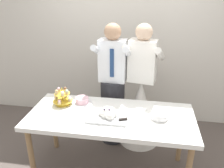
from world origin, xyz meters
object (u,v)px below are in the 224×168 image
dessert_table (111,121)px  person_bride (140,104)px  main_cake_tray (108,114)px  round_cake (82,101)px  person_groom (113,92)px  cupcake_stand (63,97)px  plate_stack (160,115)px

dessert_table → person_bride: size_ratio=1.08×
main_cake_tray → round_cake: 0.45m
main_cake_tray → round_cake: bearing=143.1°
main_cake_tray → round_cake: (-0.36, 0.27, -0.01)m
round_cake → person_bride: bearing=34.2°
main_cake_tray → dessert_table: bearing=75.9°
dessert_table → main_cake_tray: size_ratio=4.22×
person_groom → cupcake_stand: bearing=-137.4°
cupcake_stand → person_groom: size_ratio=0.14×
person_bride → round_cake: bearing=-145.8°
main_cake_tray → plate_stack: bearing=7.7°
dessert_table → round_cake: (-0.38, 0.21, 0.11)m
dessert_table → person_groom: size_ratio=1.08×
plate_stack → cupcake_stand: bearing=172.8°
main_cake_tray → person_bride: person_bride is taller
cupcake_stand → plate_stack: size_ratio=1.26×
dessert_table → cupcake_stand: size_ratio=7.83×
dessert_table → plate_stack: plate_stack is taller
plate_stack → person_groom: (-0.60, 0.62, -0.07)m
person_bride → cupcake_stand: bearing=-149.9°
plate_stack → person_groom: 0.87m
round_cake → person_groom: 0.52m
cupcake_stand → main_cake_tray: size_ratio=0.54×
cupcake_stand → round_cake: bearing=15.0°
dessert_table → person_groom: (-0.08, 0.63, 0.05)m
cupcake_stand → person_bride: bearing=30.1°
plate_stack → person_bride: (-0.23, 0.66, -0.23)m
cupcake_stand → person_groom: 0.71m
plate_stack → person_groom: person_groom is taller
plate_stack → round_cake: bearing=167.5°
main_cake_tray → plate_stack: size_ratio=2.33×
dessert_table → round_cake: size_ratio=7.50×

